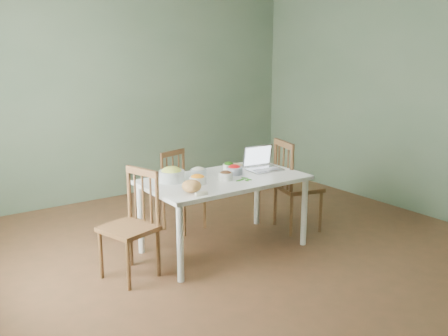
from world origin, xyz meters
TOP-DOWN VIEW (x-y plane):
  - floor at (0.00, 0.00)m, footprint 5.00×5.00m
  - wall_back at (0.00, 2.50)m, footprint 5.00×0.00m
  - wall_right at (2.50, 0.00)m, footprint 0.00×5.00m
  - dining_table at (-0.10, 0.15)m, footprint 1.58×0.89m
  - chair_far at (-0.13, 0.87)m, footprint 0.47×0.46m
  - chair_left at (-1.15, 0.09)m, footprint 0.51×0.52m
  - chair_right at (0.91, 0.15)m, footprint 0.52×0.54m
  - bread_boule at (-0.62, -0.09)m, footprint 0.18×0.18m
  - butter_stick at (-0.60, -0.22)m, footprint 0.12×0.04m
  - bowl_squash at (-0.58, 0.32)m, footprint 0.29×0.29m
  - bowl_carrot at (-0.43, 0.11)m, footprint 0.22×0.22m
  - bowl_onion at (-0.26, 0.36)m, footprint 0.20×0.20m
  - bowl_mushroom at (-0.13, 0.08)m, footprint 0.16×0.16m
  - bowl_redpep at (0.07, 0.21)m, footprint 0.21×0.21m
  - bowl_broccoli at (0.14, 0.40)m, footprint 0.16×0.16m
  - flatbread at (0.27, 0.49)m, footprint 0.21×0.21m
  - basil_bunch at (0.00, -0.02)m, footprint 0.19×0.19m
  - laptop at (0.43, 0.16)m, footprint 0.37×0.32m

SIDE VIEW (x-z plane):
  - floor at x=0.00m, z-range 0.00..0.00m
  - dining_table at x=-0.10m, z-range 0.00..0.74m
  - chair_far at x=-0.13m, z-range 0.00..0.88m
  - chair_left at x=-1.15m, z-range 0.00..0.96m
  - chair_right at x=0.91m, z-range 0.00..1.01m
  - flatbread at x=0.27m, z-range 0.74..0.76m
  - basil_bunch at x=0.00m, z-range 0.74..0.76m
  - butter_stick at x=-0.60m, z-range 0.74..0.77m
  - bowl_broccoli at x=0.14m, z-range 0.74..0.82m
  - bowl_onion at x=-0.26m, z-range 0.74..0.83m
  - bowl_mushroom at x=-0.13m, z-range 0.74..0.83m
  - bowl_carrot at x=-0.43m, z-range 0.74..0.83m
  - bowl_redpep at x=0.07m, z-range 0.74..0.84m
  - bread_boule at x=-0.62m, z-range 0.74..0.86m
  - bowl_squash at x=-0.58m, z-range 0.74..0.88m
  - laptop at x=0.43m, z-range 0.74..0.98m
  - wall_back at x=0.00m, z-range 0.00..2.70m
  - wall_right at x=2.50m, z-range 0.00..2.70m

